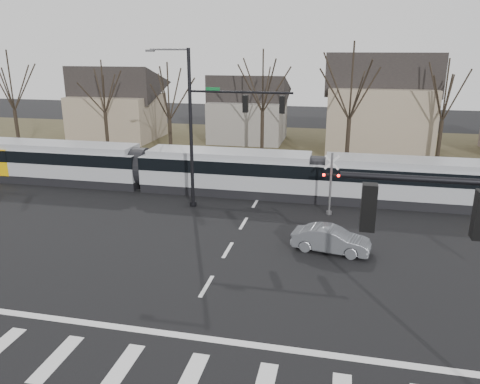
# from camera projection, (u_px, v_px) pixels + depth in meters

# --- Properties ---
(ground) EXTENTS (140.00, 140.00, 0.00)m
(ground) POSITION_uv_depth(u_px,v_px,m) (193.00, 310.00, 19.03)
(ground) COLOR black
(grass_verge) EXTENTS (140.00, 28.00, 0.01)m
(grass_verge) POSITION_uv_depth(u_px,v_px,m) (287.00, 149.00, 48.89)
(grass_verge) COLOR #38331E
(grass_verge) RESTS_ON ground
(crosswalk) EXTENTS (27.00, 2.60, 0.01)m
(crosswalk) POSITION_uv_depth(u_px,v_px,m) (155.00, 373.00, 15.30)
(crosswalk) COLOR silver
(crosswalk) RESTS_ON ground
(stop_line) EXTENTS (28.00, 0.35, 0.01)m
(stop_line) POSITION_uv_depth(u_px,v_px,m) (178.00, 335.00, 17.35)
(stop_line) COLOR silver
(stop_line) RESTS_ON ground
(lane_dashes) EXTENTS (0.18, 30.00, 0.01)m
(lane_dashes) POSITION_uv_depth(u_px,v_px,m) (261.00, 194.00, 33.96)
(lane_dashes) COLOR silver
(lane_dashes) RESTS_ON ground
(rail_pair) EXTENTS (90.00, 1.52, 0.06)m
(rail_pair) POSITION_uv_depth(u_px,v_px,m) (260.00, 195.00, 33.77)
(rail_pair) COLOR #59595E
(rail_pair) RESTS_ON ground
(tram) EXTENTS (40.87, 3.03, 3.10)m
(tram) POSITION_uv_depth(u_px,v_px,m) (226.00, 170.00, 33.99)
(tram) COLOR gray
(tram) RESTS_ON ground
(sedan) EXTENTS (2.68, 4.46, 1.32)m
(sedan) POSITION_uv_depth(u_px,v_px,m) (331.00, 239.00, 24.30)
(sedan) COLOR #5B5E63
(sedan) RESTS_ON ground
(signal_pole_far) EXTENTS (9.28, 0.44, 10.20)m
(signal_pole_far) POSITION_uv_depth(u_px,v_px,m) (215.00, 122.00, 29.50)
(signal_pole_far) COLOR black
(signal_pole_far) RESTS_ON ground
(rail_crossing_signal) EXTENTS (1.08, 0.36, 4.00)m
(rail_crossing_signal) POSITION_uv_depth(u_px,v_px,m) (330.00, 186.00, 29.39)
(rail_crossing_signal) COLOR #59595B
(rail_crossing_signal) RESTS_ON ground
(tree_row) EXTENTS (59.20, 7.20, 10.00)m
(tree_row) POSITION_uv_depth(u_px,v_px,m) (303.00, 109.00, 41.40)
(tree_row) COLOR black
(tree_row) RESTS_ON ground
(house_a) EXTENTS (9.72, 8.64, 8.60)m
(house_a) POSITION_uv_depth(u_px,v_px,m) (116.00, 100.00, 53.53)
(house_a) COLOR gray
(house_a) RESTS_ON ground
(house_b) EXTENTS (8.64, 7.56, 7.65)m
(house_b) POSITION_uv_depth(u_px,v_px,m) (248.00, 106.00, 52.47)
(house_b) COLOR slate
(house_b) RESTS_ON ground
(house_c) EXTENTS (10.80, 8.64, 10.10)m
(house_c) POSITION_uv_depth(u_px,v_px,m) (380.00, 100.00, 46.43)
(house_c) COLOR gray
(house_c) RESTS_ON ground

